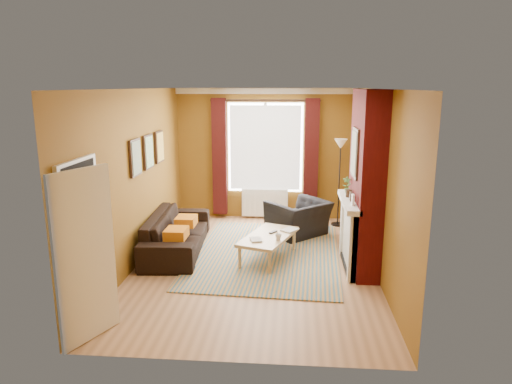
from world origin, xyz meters
TOP-DOWN VIEW (x-y plane):
  - ground at (0.00, 0.00)m, footprint 5.50×5.50m
  - room_walls at (0.64, 0.27)m, footprint 3.82×5.54m
  - striped_rug at (0.17, 0.46)m, footprint 2.64×3.53m
  - sofa at (-1.42, 0.52)m, footprint 1.04×2.33m
  - armchair at (0.72, 1.52)m, footprint 1.39×1.38m
  - coffee_table at (0.21, 0.21)m, footprint 1.02×1.41m
  - wicker_stool at (0.20, 1.99)m, footprint 0.46×0.46m
  - floor_lamp at (1.55, 2.26)m, footprint 0.29×0.29m
  - book_a at (-0.06, -0.08)m, footprint 0.23×0.28m
  - book_b at (0.48, 0.56)m, footprint 0.34×0.36m
  - mug at (0.38, -0.01)m, footprint 0.11×0.11m
  - tv_remote at (0.28, 0.35)m, footprint 0.14×0.17m

SIDE VIEW (x-z plane):
  - ground at x=0.00m, z-range 0.00..0.00m
  - striped_rug at x=0.17m, z-range 0.00..0.02m
  - wicker_stool at x=0.20m, z-range 0.00..0.45m
  - sofa at x=-1.42m, z-range 0.00..0.66m
  - armchair at x=0.72m, z-range 0.00..0.68m
  - coffee_table at x=0.21m, z-range 0.17..0.59m
  - book_b at x=0.48m, z-range 0.43..0.45m
  - book_a at x=-0.06m, z-range 0.43..0.45m
  - tv_remote at x=0.28m, z-range 0.43..0.45m
  - mug at x=0.38m, z-range 0.43..0.52m
  - room_walls at x=0.64m, z-range -0.03..2.80m
  - floor_lamp at x=1.55m, z-range 0.52..2.33m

